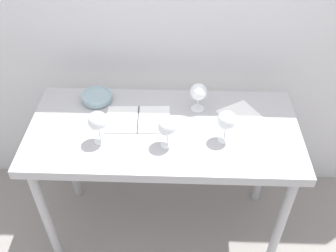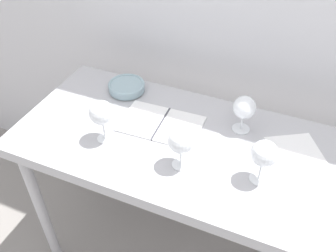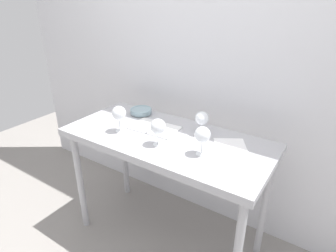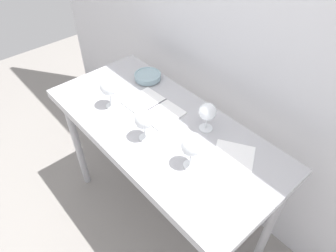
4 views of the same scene
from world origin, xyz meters
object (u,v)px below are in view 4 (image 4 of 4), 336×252
at_px(tasting_sheet_upper, 233,158).
at_px(tasting_bowl, 148,76).
at_px(open_notebook, 153,107).
at_px(wine_glass_far_right, 207,112).
at_px(wine_glass_near_center, 144,120).
at_px(wine_glass_near_left, 109,87).
at_px(wine_glass_near_right, 191,147).

relative_size(tasting_sheet_upper, tasting_bowl, 1.20).
bearing_deg(tasting_sheet_upper, open_notebook, 154.22).
bearing_deg(open_notebook, wine_glass_far_right, 15.65).
relative_size(wine_glass_near_center, wine_glass_near_left, 0.95).
height_order(wine_glass_far_right, tasting_bowl, wine_glass_far_right).
distance_m(wine_glass_near_left, open_notebook, 0.27).
relative_size(wine_glass_near_center, wine_glass_near_right, 0.98).
xyz_separation_m(tasting_sheet_upper, tasting_bowl, (-0.79, 0.11, 0.02)).
xyz_separation_m(wine_glass_near_right, tasting_sheet_upper, (0.11, 0.19, -0.12)).
relative_size(open_notebook, tasting_bowl, 2.02).
distance_m(wine_glass_far_right, tasting_sheet_upper, 0.26).
height_order(tasting_sheet_upper, tasting_bowl, tasting_bowl).
xyz_separation_m(open_notebook, tasting_sheet_upper, (0.55, 0.05, -0.00)).
xyz_separation_m(wine_glass_near_right, open_notebook, (-0.44, 0.14, -0.12)).
bearing_deg(open_notebook, wine_glass_near_left, -137.84).
xyz_separation_m(wine_glass_near_center, wine_glass_near_left, (-0.33, 0.01, 0.01)).
height_order(wine_glass_near_right, wine_glass_far_right, wine_glass_near_right).
bearing_deg(wine_glass_near_center, wine_glass_near_right, 9.05).
bearing_deg(wine_glass_near_left, tasting_sheet_upper, 16.88).
xyz_separation_m(wine_glass_near_right, wine_glass_far_right, (-0.13, 0.24, -0.02)).
relative_size(wine_glass_near_left, tasting_bowl, 1.08).
bearing_deg(tasting_bowl, open_notebook, -32.80).
bearing_deg(wine_glass_near_right, tasting_sheet_upper, 60.47).
height_order(wine_glass_near_left, wine_glass_far_right, wine_glass_near_left).
distance_m(wine_glass_near_center, tasting_sheet_upper, 0.47).
bearing_deg(wine_glass_far_right, open_notebook, -161.83).
relative_size(wine_glass_near_center, wine_glass_far_right, 1.09).
xyz_separation_m(wine_glass_near_left, wine_glass_far_right, (0.48, 0.27, -0.02)).
distance_m(wine_glass_near_center, wine_glass_far_right, 0.32).
bearing_deg(wine_glass_near_right, wine_glass_far_right, 117.82).
bearing_deg(wine_glass_near_center, open_notebook, 131.41).
relative_size(wine_glass_near_center, open_notebook, 0.51).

